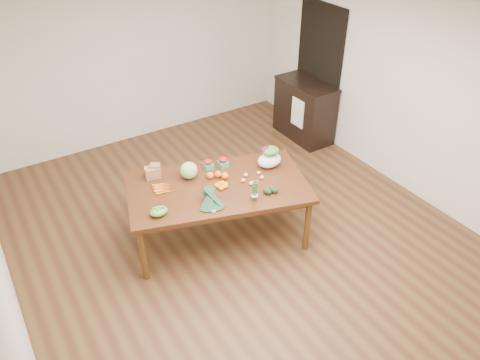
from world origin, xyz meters
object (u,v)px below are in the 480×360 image
cabbage (189,170)px  paper_bag (152,172)px  cabinet (305,110)px  dining_table (219,211)px  asparagus_bundle (255,191)px  kale_bunch (212,201)px  mandarin_cluster (222,185)px  salad_bag (269,158)px

cabbage → paper_bag: bearing=146.7°
cabinet → paper_bag: bearing=-163.4°
paper_bag → cabbage: bearing=-33.3°
dining_table → cabinet: 2.82m
cabbage → cabinet: bearing=23.2°
cabinet → asparagus_bundle: 2.94m
kale_bunch → asparagus_bundle: asparagus_bundle is taller
cabinet → mandarin_cluster: cabinet is taller
cabinet → kale_bunch: 3.21m
cabbage → kale_bunch: bearing=-94.3°
paper_bag → asparagus_bundle: size_ratio=0.89×
mandarin_cluster → dining_table: bearing=105.5°
dining_table → cabbage: bearing=140.3°
mandarin_cluster → kale_bunch: kale_bunch is taller
mandarin_cluster → asparagus_bundle: bearing=-64.8°
cabbage → mandarin_cluster: size_ratio=1.12×
dining_table → kale_bunch: kale_bunch is taller
cabbage → salad_bag: bearing=-17.3°
paper_bag → salad_bag: (1.28, -0.52, 0.04)m
asparagus_bundle → salad_bag: asparagus_bundle is taller
kale_bunch → salad_bag: (0.97, 0.33, 0.04)m
asparagus_bundle → salad_bag: bearing=59.3°
salad_bag → cabbage: bearing=162.7°
paper_bag → asparagus_bundle: bearing=-52.8°
paper_bag → asparagus_bundle: 1.25m
cabinet → asparagus_bundle: asparagus_bundle is taller
dining_table → kale_bunch: (-0.25, -0.30, 0.45)m
cabbage → mandarin_cluster: bearing=-59.7°
cabinet → mandarin_cluster: bearing=-148.1°
dining_table → mandarin_cluster: bearing=-57.1°
paper_bag → salad_bag: 1.38m
dining_table → salad_bag: size_ratio=6.63×
kale_bunch → asparagus_bundle: bearing=-0.5°
kale_bunch → mandarin_cluster: bearing=59.8°
mandarin_cluster → cabbage: bearing=120.3°
salad_bag → dining_table: bearing=-178.2°
cabbage → asparagus_bundle: asparagus_bundle is taller
asparagus_bundle → cabbage: bearing=135.2°
dining_table → kale_bunch: size_ratio=5.04×
cabinet → paper_bag: cabinet is taller
cabinet → kale_bunch: size_ratio=2.55×
paper_bag → mandarin_cluster: paper_bag is taller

